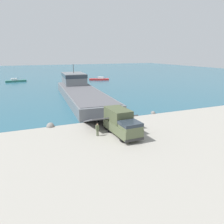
{
  "coord_description": "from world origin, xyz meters",
  "views": [
    {
      "loc": [
        -14.24,
        -28.26,
        10.6
      ],
      "look_at": [
        -1.85,
        1.37,
        1.9
      ],
      "focal_mm": 35.0,
      "sensor_mm": 36.0,
      "label": 1
    }
  ],
  "objects": [
    {
      "name": "shoreline_rock_a",
      "position": [
        -10.85,
        3.61,
        0.0
      ],
      "size": [
        1.17,
        1.17,
        1.17
      ],
      "primitive_type": "sphere",
      "color": "gray",
      "rests_on": "ground_plane"
    },
    {
      "name": "water_surface",
      "position": [
        0.0,
        93.68,
        0.0
      ],
      "size": [
        240.0,
        180.0,
        0.01
      ],
      "primitive_type": "cube",
      "color": "#285B70",
      "rests_on": "ground_plane"
    },
    {
      "name": "soldier_on_ramp",
      "position": [
        -5.58,
        -2.58,
        0.98
      ],
      "size": [
        0.47,
        0.3,
        1.7
      ],
      "rotation": [
        0.0,
        0.0,
        1.72
      ],
      "color": "#566042",
      "rests_on": "ground_plane"
    },
    {
      "name": "shoreline_rock_c",
      "position": [
        -10.58,
        4.71,
        0.0
      ],
      "size": [
        0.59,
        0.59,
        0.59
      ],
      "primitive_type": "sphere",
      "color": "gray",
      "rests_on": "ground_plane"
    },
    {
      "name": "shoreline_rock_b",
      "position": [
        7.32,
        4.01,
        0.0
      ],
      "size": [
        0.86,
        0.86,
        0.86
      ],
      "primitive_type": "sphere",
      "color": "gray",
      "rests_on": "ground_plane"
    },
    {
      "name": "ground_plane",
      "position": [
        0.0,
        0.0,
        0.0
      ],
      "size": [
        240.0,
        240.0,
        0.0
      ],
      "primitive_type": "plane",
      "color": "#9E998E"
    },
    {
      "name": "military_truck",
      "position": [
        -2.45,
        -3.3,
        1.66
      ],
      "size": [
        2.75,
        7.0,
        3.34
      ],
      "rotation": [
        0.0,
        0.0,
        -1.54
      ],
      "color": "#566042",
      "rests_on": "ground_plane"
    },
    {
      "name": "moored_boat_c",
      "position": [
        -16.06,
        62.22,
        0.46
      ],
      "size": [
        7.49,
        2.85,
        1.38
      ],
      "rotation": [
        0.0,
        0.0,
        4.83
      ],
      "color": "#2D7060",
      "rests_on": "ground_plane"
    },
    {
      "name": "landing_craft",
      "position": [
        -1.06,
        23.52,
        1.83
      ],
      "size": [
        10.2,
        40.16,
        7.61
      ],
      "rotation": [
        0.0,
        0.0,
        -0.07
      ],
      "color": "slate",
      "rests_on": "ground_plane"
    },
    {
      "name": "shoreline_rock_d",
      "position": [
        -10.82,
        4.37,
        0.0
      ],
      "size": [
        0.82,
        0.82,
        0.82
      ],
      "primitive_type": "sphere",
      "color": "gray",
      "rests_on": "ground_plane"
    },
    {
      "name": "moored_boat_a",
      "position": [
        15.16,
        55.25,
        0.44
      ],
      "size": [
        8.12,
        5.01,
        1.31
      ],
      "rotation": [
        0.0,
        0.0,
        1.21
      ],
      "color": "#B22323",
      "rests_on": "ground_plane"
    }
  ]
}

